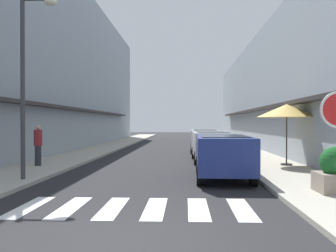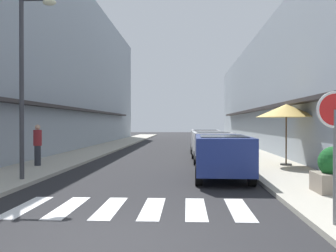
{
  "view_description": "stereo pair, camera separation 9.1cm",
  "coord_description": "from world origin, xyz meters",
  "px_view_note": "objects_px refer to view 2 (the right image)",
  "views": [
    {
      "loc": [
        1.13,
        -5.7,
        1.89
      ],
      "look_at": [
        0.15,
        15.79,
        1.73
      ],
      "focal_mm": 39.65,
      "sensor_mm": 36.0,
      "label": 1
    },
    {
      "loc": [
        1.22,
        -5.69,
        1.89
      ],
      "look_at": [
        0.15,
        15.79,
        1.73
      ],
      "focal_mm": 39.65,
      "sensor_mm": 36.0,
      "label": 2
    }
  ],
  "objects_px": {
    "street_lamp": "(27,68)",
    "planter_corner": "(334,172)",
    "parked_car_near": "(222,152)",
    "pedestrian_walking_near": "(38,144)",
    "cafe_umbrella": "(286,111)",
    "round_street_sign": "(335,123)",
    "parked_car_mid": "(211,143)",
    "parked_car_far": "(205,138)"
  },
  "relations": [
    {
      "from": "parked_car_far",
      "to": "pedestrian_walking_near",
      "type": "distance_m",
      "value": 11.6
    },
    {
      "from": "street_lamp",
      "to": "planter_corner",
      "type": "height_order",
      "value": "street_lamp"
    },
    {
      "from": "parked_car_mid",
      "to": "pedestrian_walking_near",
      "type": "relative_size",
      "value": 2.63
    },
    {
      "from": "parked_car_near",
      "to": "round_street_sign",
      "type": "distance_m",
      "value": 6.27
    },
    {
      "from": "parked_car_mid",
      "to": "cafe_umbrella",
      "type": "distance_m",
      "value": 4.06
    },
    {
      "from": "parked_car_far",
      "to": "round_street_sign",
      "type": "height_order",
      "value": "round_street_sign"
    },
    {
      "from": "parked_car_near",
      "to": "parked_car_far",
      "type": "relative_size",
      "value": 0.97
    },
    {
      "from": "parked_car_near",
      "to": "street_lamp",
      "type": "relative_size",
      "value": 0.75
    },
    {
      "from": "round_street_sign",
      "to": "cafe_umbrella",
      "type": "height_order",
      "value": "cafe_umbrella"
    },
    {
      "from": "planter_corner",
      "to": "street_lamp",
      "type": "bearing_deg",
      "value": 168.25
    },
    {
      "from": "parked_car_near",
      "to": "street_lamp",
      "type": "height_order",
      "value": "street_lamp"
    },
    {
      "from": "parked_car_mid",
      "to": "street_lamp",
      "type": "bearing_deg",
      "value": -133.02
    },
    {
      "from": "street_lamp",
      "to": "planter_corner",
      "type": "distance_m",
      "value": 9.47
    },
    {
      "from": "parked_car_near",
      "to": "pedestrian_walking_near",
      "type": "distance_m",
      "value": 7.84
    },
    {
      "from": "cafe_umbrella",
      "to": "round_street_sign",
      "type": "bearing_deg",
      "value": -99.89
    },
    {
      "from": "parked_car_mid",
      "to": "planter_corner",
      "type": "height_order",
      "value": "parked_car_mid"
    },
    {
      "from": "parked_car_far",
      "to": "parked_car_mid",
      "type": "bearing_deg",
      "value": -90.0
    },
    {
      "from": "parked_car_near",
      "to": "street_lamp",
      "type": "bearing_deg",
      "value": -169.61
    },
    {
      "from": "cafe_umbrella",
      "to": "street_lamp",
      "type": "bearing_deg",
      "value": -154.58
    },
    {
      "from": "parked_car_near",
      "to": "planter_corner",
      "type": "bearing_deg",
      "value": -49.2
    },
    {
      "from": "cafe_umbrella",
      "to": "pedestrian_walking_near",
      "type": "xyz_separation_m",
      "value": [
        -10.42,
        -0.7,
        -1.38
      ]
    },
    {
      "from": "parked_car_near",
      "to": "cafe_umbrella",
      "type": "bearing_deg",
      "value": 47.23
    },
    {
      "from": "street_lamp",
      "to": "pedestrian_walking_near",
      "type": "relative_size",
      "value": 3.39
    },
    {
      "from": "pedestrian_walking_near",
      "to": "cafe_umbrella",
      "type": "bearing_deg",
      "value": 127.31
    },
    {
      "from": "street_lamp",
      "to": "planter_corner",
      "type": "xyz_separation_m",
      "value": [
        8.8,
        -1.83,
        -2.99
      ]
    },
    {
      "from": "parked_car_mid",
      "to": "planter_corner",
      "type": "xyz_separation_m",
      "value": [
        2.57,
        -8.51,
        -0.27
      ]
    },
    {
      "from": "street_lamp",
      "to": "cafe_umbrella",
      "type": "relative_size",
      "value": 2.26
    },
    {
      "from": "parked_car_far",
      "to": "planter_corner",
      "type": "bearing_deg",
      "value": -79.92
    },
    {
      "from": "parked_car_mid",
      "to": "parked_car_far",
      "type": "xyz_separation_m",
      "value": [
        0.0,
        5.93,
        -0.0
      ]
    },
    {
      "from": "street_lamp",
      "to": "parked_car_mid",
      "type": "bearing_deg",
      "value": 46.98
    },
    {
      "from": "parked_car_near",
      "to": "pedestrian_walking_near",
      "type": "xyz_separation_m",
      "value": [
        -7.41,
        2.55,
        0.1
      ]
    },
    {
      "from": "round_street_sign",
      "to": "cafe_umbrella",
      "type": "xyz_separation_m",
      "value": [
        1.62,
        9.28,
        0.51
      ]
    },
    {
      "from": "parked_car_mid",
      "to": "cafe_umbrella",
      "type": "height_order",
      "value": "cafe_umbrella"
    },
    {
      "from": "cafe_umbrella",
      "to": "planter_corner",
      "type": "distance_m",
      "value": 6.48
    },
    {
      "from": "round_street_sign",
      "to": "pedestrian_walking_near",
      "type": "relative_size",
      "value": 1.36
    },
    {
      "from": "street_lamp",
      "to": "pedestrian_walking_near",
      "type": "xyz_separation_m",
      "value": [
        -1.18,
        3.69,
        -2.62
      ]
    },
    {
      "from": "round_street_sign",
      "to": "parked_car_near",
      "type": "bearing_deg",
      "value": 102.95
    },
    {
      "from": "parked_car_mid",
      "to": "parked_car_near",
      "type": "bearing_deg",
      "value": -90.0
    },
    {
      "from": "planter_corner",
      "to": "pedestrian_walking_near",
      "type": "xyz_separation_m",
      "value": [
        -9.98,
        5.52,
        0.37
      ]
    },
    {
      "from": "parked_car_near",
      "to": "planter_corner",
      "type": "xyz_separation_m",
      "value": [
        2.57,
        -2.97,
        -0.27
      ]
    },
    {
      "from": "round_street_sign",
      "to": "street_lamp",
      "type": "height_order",
      "value": "street_lamp"
    },
    {
      "from": "parked_car_near",
      "to": "round_street_sign",
      "type": "relative_size",
      "value": 1.88
    }
  ]
}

